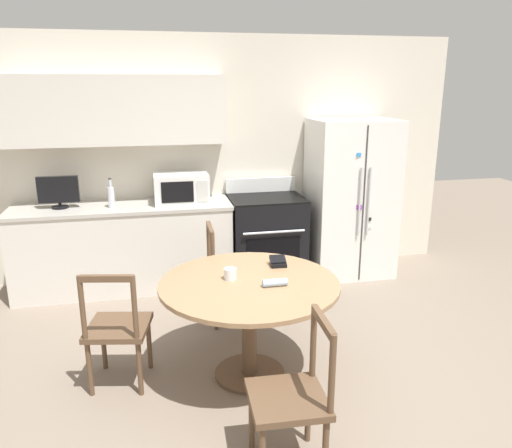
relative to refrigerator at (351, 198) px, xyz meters
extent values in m
plane|color=gray|center=(-1.36, -2.24, -0.86)|extent=(14.00, 14.00, 0.00)
cube|color=silver|center=(-1.36, 0.41, 0.44)|extent=(5.20, 0.10, 2.60)
cube|color=silver|center=(-2.47, 0.19, 0.98)|extent=(2.19, 0.34, 0.68)
cube|color=silver|center=(-2.47, 0.05, -0.43)|extent=(2.19, 0.62, 0.86)
cube|color=#B7B2A8|center=(-2.47, 0.05, 0.02)|extent=(2.22, 0.64, 0.03)
cube|color=white|center=(0.00, 0.00, 0.00)|extent=(0.90, 0.68, 1.73)
cube|color=#333333|center=(0.00, -0.34, 0.00)|extent=(0.01, 0.01, 1.66)
cylinder|color=silver|center=(-0.05, -0.36, 0.04)|extent=(0.02, 0.02, 0.73)
cylinder|color=silver|center=(0.05, -0.36, 0.04)|extent=(0.02, 0.02, 0.73)
cube|color=purple|center=(-0.05, -0.35, -0.02)|extent=(0.06, 0.02, 0.05)
cube|color=#338CD8|center=(-0.08, -0.35, 0.53)|extent=(0.05, 0.01, 0.04)
cube|color=black|center=(0.07, -0.35, -0.15)|extent=(0.04, 0.01, 0.03)
cube|color=white|center=(0.09, -0.35, -0.24)|extent=(0.04, 0.01, 0.03)
cube|color=black|center=(-0.96, 0.02, -0.41)|extent=(0.79, 0.64, 0.90)
cube|color=black|center=(-0.96, -0.30, -0.50)|extent=(0.57, 0.01, 0.40)
cylinder|color=silver|center=(-0.96, -0.33, -0.23)|extent=(0.65, 0.02, 0.02)
cube|color=black|center=(-0.96, 0.02, 0.05)|extent=(0.79, 0.64, 0.02)
cube|color=white|center=(-0.96, 0.31, 0.14)|extent=(0.79, 0.06, 0.16)
cube|color=white|center=(-1.86, 0.04, 0.19)|extent=(0.55, 0.36, 0.30)
cube|color=black|center=(-1.91, -0.14, 0.19)|extent=(0.32, 0.01, 0.21)
cube|color=silver|center=(-1.66, -0.14, 0.19)|extent=(0.11, 0.01, 0.22)
cylinder|color=black|center=(-3.06, 0.06, 0.05)|extent=(0.16, 0.16, 0.02)
cylinder|color=black|center=(-3.06, 0.06, 0.08)|extent=(0.03, 0.03, 0.04)
cube|color=black|center=(-3.06, 0.06, 0.23)|extent=(0.39, 0.05, 0.26)
cylinder|color=silver|center=(-2.56, -0.03, 0.14)|extent=(0.07, 0.07, 0.21)
cylinder|color=silver|center=(-2.56, -0.03, 0.28)|extent=(0.03, 0.03, 0.08)
cylinder|color=#262626|center=(-2.56, -0.03, 0.33)|extent=(0.03, 0.03, 0.01)
cylinder|color=#997551|center=(-1.52, -1.84, -0.13)|extent=(1.28, 1.28, 0.03)
cylinder|color=brown|center=(-1.52, -1.84, -0.49)|extent=(0.11, 0.11, 0.69)
cylinder|color=brown|center=(-1.52, -1.84, -0.85)|extent=(0.52, 0.52, 0.03)
cube|color=brown|center=(-1.50, -2.78, -0.43)|extent=(0.44, 0.44, 0.04)
cylinder|color=brown|center=(-1.66, -2.60, -0.66)|extent=(0.04, 0.04, 0.41)
cylinder|color=brown|center=(-1.32, -2.61, -0.66)|extent=(0.04, 0.04, 0.41)
cylinder|color=brown|center=(-1.31, -2.96, -0.19)|extent=(0.04, 0.04, 0.45)
cylinder|color=brown|center=(-1.30, -2.61, -0.19)|extent=(0.04, 0.04, 0.45)
cube|color=brown|center=(-1.31, -2.78, 0.02)|extent=(0.05, 0.35, 0.04)
cube|color=brown|center=(-1.49, -0.91, -0.43)|extent=(0.43, 0.43, 0.04)
cylinder|color=brown|center=(-1.32, -0.74, -0.66)|extent=(0.04, 0.04, 0.41)
cylinder|color=brown|center=(-1.32, -1.08, -0.66)|extent=(0.04, 0.04, 0.41)
cylinder|color=brown|center=(-1.66, -0.73, -0.66)|extent=(0.04, 0.04, 0.41)
cylinder|color=brown|center=(-1.67, -1.08, -0.66)|extent=(0.04, 0.04, 0.41)
cylinder|color=brown|center=(-1.68, -0.73, -0.19)|extent=(0.04, 0.04, 0.45)
cylinder|color=brown|center=(-1.68, -1.08, -0.19)|extent=(0.04, 0.04, 0.45)
cube|color=brown|center=(-1.68, -0.91, 0.02)|extent=(0.04, 0.34, 0.04)
cube|color=brown|center=(-2.45, -1.72, -0.43)|extent=(0.49, 0.49, 0.04)
cylinder|color=brown|center=(-2.58, -1.52, -0.66)|extent=(0.04, 0.04, 0.41)
cylinder|color=brown|center=(-2.24, -1.59, -0.66)|extent=(0.04, 0.04, 0.41)
cylinder|color=brown|center=(-2.65, -1.86, -0.66)|extent=(0.04, 0.04, 0.41)
cylinder|color=brown|center=(-2.31, -1.92, -0.66)|extent=(0.04, 0.04, 0.41)
cylinder|color=brown|center=(-2.65, -1.87, -0.19)|extent=(0.04, 0.04, 0.45)
cylinder|color=brown|center=(-2.31, -1.94, -0.19)|extent=(0.04, 0.04, 0.45)
cube|color=brown|center=(-2.48, -1.91, 0.02)|extent=(0.34, 0.10, 0.04)
cylinder|color=silver|center=(-1.64, -1.77, -0.08)|extent=(0.09, 0.09, 0.08)
cylinder|color=red|center=(-1.64, -1.77, -0.09)|extent=(0.08, 0.08, 0.04)
cylinder|color=#A3BCDB|center=(-1.36, -1.96, -0.09)|extent=(0.17, 0.05, 0.05)
cube|color=black|center=(-1.24, -1.58, -0.10)|extent=(0.13, 0.10, 0.03)
cube|color=black|center=(-1.24, -1.55, -0.08)|extent=(0.13, 0.11, 0.06)
camera|label=1|loc=(-2.16, -5.06, 1.24)|focal=35.00mm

